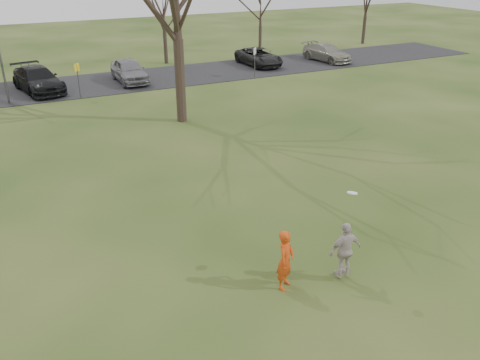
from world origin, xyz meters
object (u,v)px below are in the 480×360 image
Objects in this scene: car_6 at (259,57)px; car_7 at (327,53)px; car_4 at (129,71)px; car_3 at (38,79)px; catching_play at (345,250)px; player_defender at (286,260)px.

car_7 is (5.75, -0.91, 0.01)m from car_6.
car_4 reaches higher than car_6.
car_3 is at bearing -178.65° from car_6.
catching_play is (5.17, -24.72, 0.14)m from car_3.
player_defender is at bearing -135.88° from car_7.
car_7 is (21.99, -0.06, -0.10)m from car_3.
car_4 is 0.99× the size of car_7.
catching_play is (-0.65, -24.68, 0.13)m from car_4.
car_6 is at bearing -8.95° from car_3.
player_defender is 0.37× the size of car_7.
car_4 is at bearing 46.63° from player_defender.
player_defender is 30.45m from car_7.
car_4 is at bearing -12.39° from car_3.
player_defender is 0.67× the size of catching_play.
car_3 reaches higher than car_7.
car_3 is 25.26m from catching_play.
catching_play is at bearing -115.06° from car_6.
catching_play reaches higher than car_4.
car_7 reaches higher than car_6.
catching_play reaches higher than player_defender.
car_6 is at bearing 4.46° from car_4.
player_defender is 0.32× the size of car_3.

